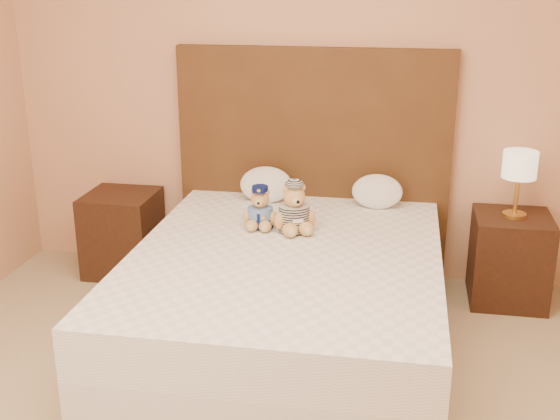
# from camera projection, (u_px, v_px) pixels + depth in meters

# --- Properties ---
(room_walls) EXTENTS (4.04, 4.52, 2.72)m
(room_walls) POSITION_uv_depth(u_px,v_px,m) (252.00, 9.00, 2.56)
(room_walls) COLOR tan
(room_walls) RESTS_ON ground
(bed) EXTENTS (1.60, 2.00, 0.55)m
(bed) POSITION_uv_depth(u_px,v_px,m) (286.00, 299.00, 3.75)
(bed) COLOR white
(bed) RESTS_ON ground
(headboard) EXTENTS (1.75, 0.08, 1.50)m
(headboard) POSITION_uv_depth(u_px,v_px,m) (312.00, 165.00, 4.54)
(headboard) COLOR #4A3016
(headboard) RESTS_ON ground
(nightstand_left) EXTENTS (0.45, 0.45, 0.55)m
(nightstand_left) POSITION_uv_depth(u_px,v_px,m) (123.00, 233.00, 4.71)
(nightstand_left) COLOR #341A10
(nightstand_left) RESTS_ON ground
(nightstand_right) EXTENTS (0.45, 0.45, 0.55)m
(nightstand_right) POSITION_uv_depth(u_px,v_px,m) (509.00, 259.00, 4.28)
(nightstand_right) COLOR #341A10
(nightstand_right) RESTS_ON ground
(lamp) EXTENTS (0.20, 0.20, 0.40)m
(lamp) POSITION_uv_depth(u_px,v_px,m) (520.00, 168.00, 4.10)
(lamp) COLOR gold
(lamp) RESTS_ON nightstand_right
(teddy_police) EXTENTS (0.22, 0.21, 0.24)m
(teddy_police) POSITION_uv_depth(u_px,v_px,m) (260.00, 207.00, 3.97)
(teddy_police) COLOR #B48446
(teddy_police) RESTS_ON bed
(teddy_prisoner) EXTENTS (0.33, 0.32, 0.28)m
(teddy_prisoner) POSITION_uv_depth(u_px,v_px,m) (294.00, 207.00, 3.91)
(teddy_prisoner) COLOR #B48446
(teddy_prisoner) RESTS_ON bed
(pillow_left) EXTENTS (0.33, 0.22, 0.24)m
(pillow_left) POSITION_uv_depth(u_px,v_px,m) (266.00, 183.00, 4.44)
(pillow_left) COLOR white
(pillow_left) RESTS_ON bed
(pillow_right) EXTENTS (0.31, 0.20, 0.22)m
(pillow_right) POSITION_uv_depth(u_px,v_px,m) (377.00, 190.00, 4.33)
(pillow_right) COLOR white
(pillow_right) RESTS_ON bed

